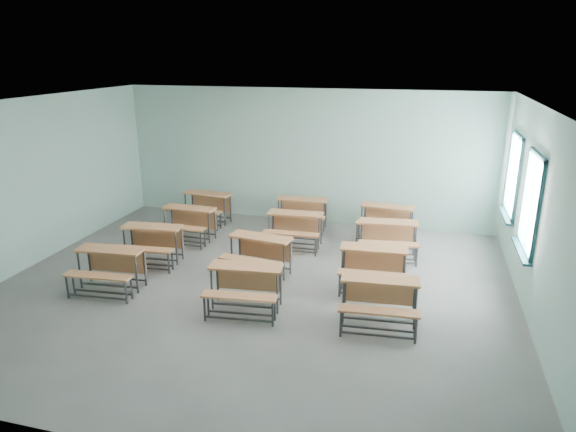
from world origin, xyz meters
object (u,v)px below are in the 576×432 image
Objects in this scene: desk_unit_r1c0 at (151,239)px; desk_unit_r2c1 at (294,225)px; desk_unit_r3c1 at (302,209)px; desk_unit_r3c2 at (386,217)px; desk_unit_r1c1 at (258,250)px; desk_unit_r3c0 at (206,203)px; desk_unit_r2c0 at (187,219)px; desk_unit_r2c2 at (388,234)px; desk_unit_r0c0 at (108,264)px; desk_unit_r1c2 at (373,262)px; desk_unit_r0c1 at (245,282)px; desk_unit_r0c2 at (379,295)px.

desk_unit_r2c1 is (2.50, 1.59, 0.00)m from desk_unit_r1c0.
desk_unit_r1c0 and desk_unit_r2c1 have the same top height.
desk_unit_r3c1 is at bearing 93.59° from desk_unit_r2c1.
desk_unit_r1c1 is at bearing -122.39° from desk_unit_r3c2.
desk_unit_r3c0 is at bearing 178.40° from desk_unit_r3c1.
desk_unit_r2c0 and desk_unit_r2c2 have the same top height.
desk_unit_r0c0 is 4.70m from desk_unit_r3c1.
desk_unit_r2c0 is at bearing -153.39° from desk_unit_r3c1.
desk_unit_r1c2 is 4.43m from desk_unit_r2c0.
desk_unit_r1c0 is at bearing -135.94° from desk_unit_r3c1.
desk_unit_r0c1 and desk_unit_r1c1 have the same top height.
desk_unit_r1c2 is at bearing -43.52° from desk_unit_r2c1.
desk_unit_r2c2 is (-0.09, 2.80, 0.00)m from desk_unit_r0c2.
desk_unit_r2c1 is (-2.07, 2.87, 0.00)m from desk_unit_r0c2.
desk_unit_r0c0 and desk_unit_r2c2 have the same top height.
desk_unit_r0c1 is 1.38m from desk_unit_r1c1.
desk_unit_r0c2 is 5.16m from desk_unit_r2c0.
desk_unit_r3c0 is (0.11, 3.87, 0.00)m from desk_unit_r0c0.
desk_unit_r2c2 is at bearing -34.23° from desk_unit_r3c1.
desk_unit_r2c2 is (4.57, 2.81, 0.00)m from desk_unit_r0c0.
desk_unit_r0c0 is at bearing -155.24° from desk_unit_r2c2.
desk_unit_r1c2 is 0.99× the size of desk_unit_r3c1.
desk_unit_r2c0 and desk_unit_r2c1 have the same top height.
desk_unit_r2c1 is 2.11m from desk_unit_r3c2.
desk_unit_r2c1 is at bearing 87.74° from desk_unit_r1c1.
desk_unit_r3c2 is (1.83, 1.04, 0.00)m from desk_unit_r2c1.
desk_unit_r3c0 is at bearing 159.82° from desk_unit_r2c2.
desk_unit_r0c0 is at bearing 175.32° from desk_unit_r0c2.
desk_unit_r0c0 is 3.87m from desk_unit_r2c1.
desk_unit_r0c1 is 1.01× the size of desk_unit_r1c0.
desk_unit_r3c1 is (-2.19, 3.99, 0.00)m from desk_unit_r0c2.
desk_unit_r3c2 is (4.20, 1.29, 0.00)m from desk_unit_r2c0.
desk_unit_r0c1 is 2.13m from desk_unit_r0c2.
desk_unit_r2c2 is 1.01× the size of desk_unit_r3c0.
desk_unit_r2c0 is at bearing 175.55° from desk_unit_r2c2.
desk_unit_r0c1 is 2.80m from desk_unit_r1c0.
desk_unit_r0c0 is at bearing -143.33° from desk_unit_r1c1.
desk_unit_r0c2 is 2.67m from desk_unit_r1c1.
desk_unit_r3c0 is at bearing 115.47° from desk_unit_r0c1.
desk_unit_r0c1 and desk_unit_r2c1 have the same top height.
desk_unit_r3c1 is at bearing 114.01° from desk_unit_r0c2.
desk_unit_r2c2 is (0.14, 1.54, 0.00)m from desk_unit_r1c2.
desk_unit_r1c0 is 1.04× the size of desk_unit_r2c0.
desk_unit_r2c2 is 2.41m from desk_unit_r3c1.
desk_unit_r1c0 is 4.73m from desk_unit_r2c2.
desk_unit_r2c0 is at bearing -176.63° from desk_unit_r2c1.
desk_unit_r0c2 is 0.98× the size of desk_unit_r2c2.
desk_unit_r1c0 is at bearing -172.31° from desk_unit_r1c1.
desk_unit_r0c2 is (2.12, 0.09, 0.00)m from desk_unit_r0c1.
desk_unit_r0c0 and desk_unit_r1c1 have the same top height.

